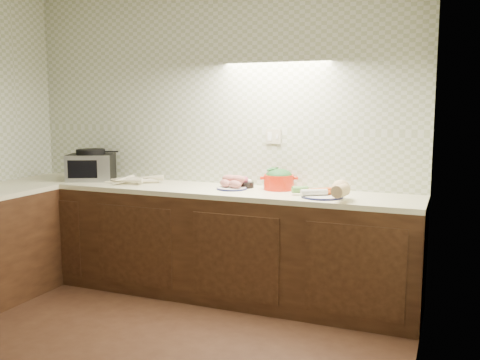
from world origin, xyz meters
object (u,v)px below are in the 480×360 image
at_px(dutch_oven, 279,180).
at_px(onion_bowl, 246,183).
at_px(toaster_oven, 91,166).
at_px(parsnip_pile, 132,180).
at_px(veg_plate, 331,191).
at_px(sweet_potato_plate, 232,184).

bearing_deg(dutch_oven, onion_bowl, 160.11).
relative_size(toaster_oven, dutch_oven, 1.54).
bearing_deg(toaster_oven, parsnip_pile, -32.03).
bearing_deg(toaster_oven, veg_plate, -27.41).
bearing_deg(veg_plate, toaster_oven, 177.01).
height_order(sweet_potato_plate, veg_plate, veg_plate).
distance_m(parsnip_pile, sweet_potato_plate, 0.92).
relative_size(parsnip_pile, sweet_potato_plate, 1.44).
height_order(parsnip_pile, onion_bowl, onion_bowl).
distance_m(sweet_potato_plate, dutch_oven, 0.38).
xyz_separation_m(parsnip_pile, veg_plate, (1.75, -0.05, 0.02)).
distance_m(sweet_potato_plate, onion_bowl, 0.14).
distance_m(toaster_oven, parsnip_pile, 0.49).
distance_m(onion_bowl, dutch_oven, 0.29).
bearing_deg(onion_bowl, parsnip_pile, -169.83).
xyz_separation_m(sweet_potato_plate, veg_plate, (0.84, -0.12, 0.01)).
bearing_deg(toaster_oven, onion_bowl, -19.96).
distance_m(parsnip_pile, veg_plate, 1.75).
xyz_separation_m(toaster_oven, dutch_oven, (1.75, 0.12, -0.05)).
height_order(parsnip_pile, dutch_oven, dutch_oven).
distance_m(parsnip_pile, dutch_oven, 1.29).
bearing_deg(sweet_potato_plate, onion_bowl, 56.07).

